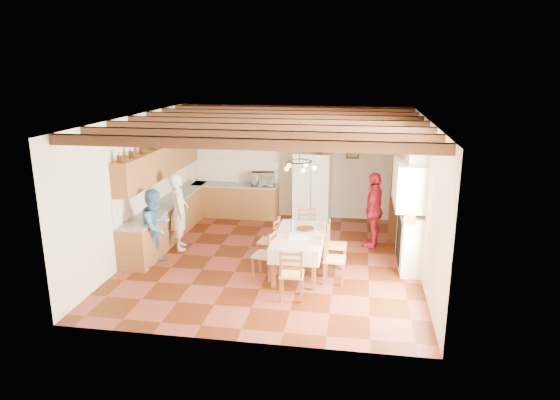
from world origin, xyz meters
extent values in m
cube|color=#481C0A|center=(0.00, 0.00, -0.01)|extent=(6.00, 6.50, 0.02)
cube|color=white|center=(0.00, 0.00, 3.01)|extent=(6.00, 6.50, 0.02)
cube|color=beige|center=(0.00, 3.26, 1.50)|extent=(6.00, 0.02, 3.00)
cube|color=beige|center=(0.00, -3.26, 1.50)|extent=(6.00, 0.02, 3.00)
cube|color=beige|center=(-3.01, 0.00, 1.50)|extent=(0.02, 6.50, 3.00)
cube|color=beige|center=(3.01, 0.00, 1.50)|extent=(0.02, 6.50, 3.00)
cube|color=brown|center=(-2.70, 1.05, 0.43)|extent=(0.60, 4.30, 0.86)
cube|color=brown|center=(-1.55, 2.95, 0.43)|extent=(2.30, 0.60, 0.86)
cube|color=slate|center=(-2.70, 1.05, 0.88)|extent=(0.62, 4.30, 0.04)
cube|color=slate|center=(-1.55, 2.95, 0.88)|extent=(2.34, 0.62, 0.04)
cube|color=silver|center=(-2.98, 1.05, 1.20)|extent=(0.03, 4.30, 0.60)
cube|color=silver|center=(-1.55, 3.23, 1.20)|extent=(2.30, 0.03, 0.60)
cube|color=brown|center=(-2.83, 1.05, 1.85)|extent=(0.35, 4.20, 0.70)
cube|color=#2F2117|center=(1.55, 3.23, 1.85)|extent=(0.34, 0.03, 0.42)
cube|color=white|center=(0.55, 2.84, 0.92)|extent=(0.96, 0.80, 1.84)
cube|color=beige|center=(0.61, -0.50, 0.77)|extent=(0.93, 1.82, 0.05)
cube|color=brown|center=(0.23, -1.31, 0.38)|extent=(0.07, 0.07, 0.75)
cube|color=brown|center=(0.98, -1.31, 0.38)|extent=(0.07, 0.07, 0.75)
cube|color=brown|center=(0.23, 0.31, 0.38)|extent=(0.07, 0.07, 0.75)
cube|color=brown|center=(0.98, 0.31, 0.38)|extent=(0.07, 0.07, 0.75)
torus|color=black|center=(0.61, -0.50, 2.25)|extent=(0.47, 0.47, 0.03)
imported|color=beige|center=(-2.19, 0.38, 0.87)|extent=(0.61, 0.74, 1.73)
imported|color=teal|center=(-2.34, -0.56, 0.80)|extent=(0.80, 0.92, 1.60)
imported|color=#AE172C|center=(2.10, 1.21, 0.86)|extent=(0.61, 1.07, 1.72)
imported|color=silver|center=(-0.78, 2.95, 1.07)|extent=(0.67, 0.51, 0.33)
imported|color=#3C200D|center=(0.70, 2.84, 2.01)|extent=(0.38, 0.38, 0.33)
camera|label=1|loc=(1.70, -9.74, 4.05)|focal=32.00mm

